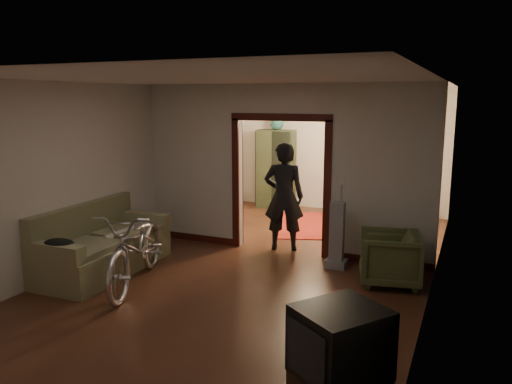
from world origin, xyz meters
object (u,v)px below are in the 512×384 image
Objects in this scene: armchair at (389,258)px; desk at (385,203)px; sofa at (103,239)px; bicycle at (137,246)px; locker at (277,169)px; person at (284,197)px.

armchair is 3.91m from desk.
sofa is 1.04× the size of bicycle.
desk is (2.49, 5.29, -0.21)m from bicycle.
desk is at bearing -20.58° from locker.
locker is (-0.11, 5.53, 0.37)m from bicycle.
desk is (3.30, 5.03, -0.16)m from sofa.
person reaches higher than bicycle.
bicycle is 2.26× the size of desk.
locker is at bearing -81.93° from person.
sofa is at bearing 144.06° from bicycle.
locker is 1.98× the size of desk.
sofa is 2.35× the size of desk.
sofa is 0.85m from bicycle.
bicycle is 1.14× the size of locker.
armchair is 5.29m from locker.
locker reaches higher than armchair.
locker is at bearing 72.67° from bicycle.
bicycle is at bearing -78.33° from armchair.
desk is (2.60, -0.24, -0.58)m from locker.
sofa is at bearing 30.05° from person.
bicycle is at bearing -19.34° from sofa.
armchair is 0.44× the size of person.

